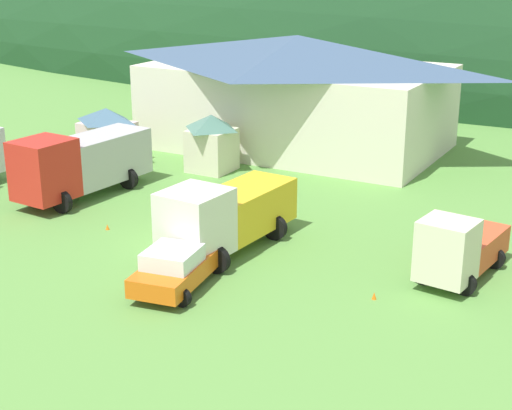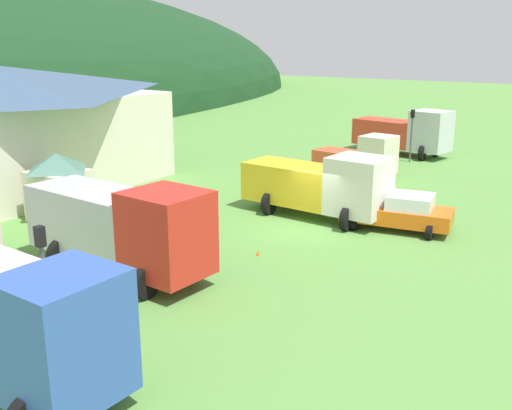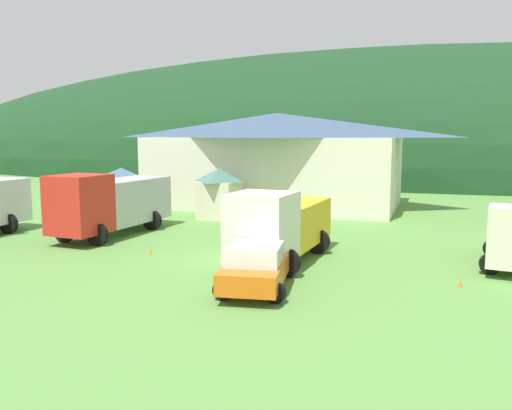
{
  "view_description": "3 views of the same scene",
  "coord_description": "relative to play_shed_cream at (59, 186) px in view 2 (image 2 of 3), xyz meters",
  "views": [
    {
      "loc": [
        17.6,
        -25.04,
        12.06
      ],
      "look_at": [
        2.51,
        1.98,
        1.63
      ],
      "focal_mm": 53.83,
      "sensor_mm": 36.0,
      "label": 1
    },
    {
      "loc": [
        -22.7,
        -12.19,
        8.29
      ],
      "look_at": [
        -2.05,
        1.32,
        1.41
      ],
      "focal_mm": 41.98,
      "sensor_mm": 36.0,
      "label": 2
    },
    {
      "loc": [
        8.03,
        -20.42,
        5.39
      ],
      "look_at": [
        0.14,
        2.61,
        2.09
      ],
      "focal_mm": 36.67,
      "sensor_mm": 36.0,
      "label": 3
    }
  ],
  "objects": [
    {
      "name": "ground_plane",
      "position": [
        5.05,
        -10.39,
        -1.66
      ],
      "size": [
        200.0,
        200.0,
        0.0
      ],
      "primitive_type": "plane",
      "color": "#5B9342"
    },
    {
      "name": "play_shed_cream",
      "position": [
        0.0,
        0.0,
        0.0
      ],
      "size": [
        2.46,
        2.54,
        3.22
      ],
      "color": "beige",
      "rests_on": "ground"
    },
    {
      "name": "box_truck_blue",
      "position": [
        -9.97,
        -10.59,
        0.18
      ],
      "size": [
        3.36,
        6.83,
        3.48
      ],
      "rotation": [
        0.0,
        0.0,
        -1.61
      ],
      "color": "#3356AD",
      "rests_on": "ground"
    },
    {
      "name": "crane_truck_red",
      "position": [
        -3.18,
        -7.35,
        0.17
      ],
      "size": [
        3.48,
        7.89,
        3.43
      ],
      "rotation": [
        0.0,
        0.0,
        -1.64
      ],
      "color": "red",
      "rests_on": "ground"
    },
    {
      "name": "heavy_rig_striped",
      "position": [
        7.03,
        -10.15,
        -0.01
      ],
      "size": [
        3.38,
        7.3,
        3.18
      ],
      "rotation": [
        0.0,
        0.0,
        -1.64
      ],
      "color": "silver",
      "rests_on": "ground"
    },
    {
      "name": "light_truck_cream",
      "position": [
        16.2,
        -8.2,
        -0.38
      ],
      "size": [
        2.77,
        5.29,
        2.7
      ],
      "rotation": [
        0.0,
        0.0,
        -1.69
      ],
      "color": "beige",
      "rests_on": "ground"
    },
    {
      "name": "tow_truck_silver",
      "position": [
        24.74,
        -8.01,
        0.06
      ],
      "size": [
        3.86,
        7.41,
        3.4
      ],
      "rotation": [
        0.0,
        0.0,
        -1.75
      ],
      "color": "silver",
      "rests_on": "ground"
    },
    {
      "name": "service_pickup_orange",
      "position": [
        7.32,
        -13.91,
        -0.83
      ],
      "size": [
        2.89,
        5.05,
        1.66
      ],
      "rotation": [
        0.0,
        0.0,
        -1.41
      ],
      "color": "orange",
      "rests_on": "ground"
    },
    {
      "name": "traffic_light_west",
      "position": [
        -8.47,
        -9.91,
        0.61
      ],
      "size": [
        0.2,
        0.32,
        3.65
      ],
      "color": "#4C4C51",
      "rests_on": "ground"
    },
    {
      "name": "traffic_light_east",
      "position": [
        22.51,
        -9.11,
        0.59
      ],
      "size": [
        0.2,
        0.32,
        3.61
      ],
      "color": "#4C4C51",
      "rests_on": "ground"
    },
    {
      "name": "traffic_cone_near_pickup",
      "position": [
        14.11,
        -11.4,
        -1.66
      ],
      "size": [
        0.36,
        0.36,
        0.53
      ],
      "primitive_type": "cone",
      "color": "orange",
      "rests_on": "ground"
    },
    {
      "name": "traffic_cone_mid_row",
      "position": [
        1.04,
        -10.46,
        -1.66
      ],
      "size": [
        0.36,
        0.36,
        0.5
      ],
      "primitive_type": "cone",
      "color": "orange",
      "rests_on": "ground"
    }
  ]
}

